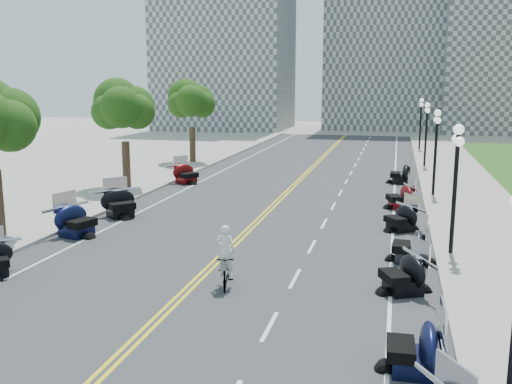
# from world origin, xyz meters

# --- Properties ---
(ground) EXTENTS (160.00, 160.00, 0.00)m
(ground) POSITION_xyz_m (0.00, 0.00, 0.00)
(ground) COLOR gray
(road) EXTENTS (16.00, 90.00, 0.01)m
(road) POSITION_xyz_m (0.00, 10.00, 0.00)
(road) COLOR #333335
(road) RESTS_ON ground
(centerline_yellow_a) EXTENTS (0.12, 90.00, 0.00)m
(centerline_yellow_a) POSITION_xyz_m (-0.12, 10.00, 0.01)
(centerline_yellow_a) COLOR yellow
(centerline_yellow_a) RESTS_ON road
(centerline_yellow_b) EXTENTS (0.12, 90.00, 0.00)m
(centerline_yellow_b) POSITION_xyz_m (0.12, 10.00, 0.01)
(centerline_yellow_b) COLOR yellow
(centerline_yellow_b) RESTS_ON road
(edge_line_north) EXTENTS (0.12, 90.00, 0.00)m
(edge_line_north) POSITION_xyz_m (6.40, 10.00, 0.01)
(edge_line_north) COLOR white
(edge_line_north) RESTS_ON road
(edge_line_south) EXTENTS (0.12, 90.00, 0.00)m
(edge_line_south) POSITION_xyz_m (-6.40, 10.00, 0.01)
(edge_line_south) COLOR white
(edge_line_south) RESTS_ON road
(lane_dash_5) EXTENTS (0.12, 2.00, 0.00)m
(lane_dash_5) POSITION_xyz_m (3.20, -4.00, 0.01)
(lane_dash_5) COLOR white
(lane_dash_5) RESTS_ON road
(lane_dash_6) EXTENTS (0.12, 2.00, 0.00)m
(lane_dash_6) POSITION_xyz_m (3.20, 0.00, 0.01)
(lane_dash_6) COLOR white
(lane_dash_6) RESTS_ON road
(lane_dash_7) EXTENTS (0.12, 2.00, 0.00)m
(lane_dash_7) POSITION_xyz_m (3.20, 4.00, 0.01)
(lane_dash_7) COLOR white
(lane_dash_7) RESTS_ON road
(lane_dash_8) EXTENTS (0.12, 2.00, 0.00)m
(lane_dash_8) POSITION_xyz_m (3.20, 8.00, 0.01)
(lane_dash_8) COLOR white
(lane_dash_8) RESTS_ON road
(lane_dash_9) EXTENTS (0.12, 2.00, 0.00)m
(lane_dash_9) POSITION_xyz_m (3.20, 12.00, 0.01)
(lane_dash_9) COLOR white
(lane_dash_9) RESTS_ON road
(lane_dash_10) EXTENTS (0.12, 2.00, 0.00)m
(lane_dash_10) POSITION_xyz_m (3.20, 16.00, 0.01)
(lane_dash_10) COLOR white
(lane_dash_10) RESTS_ON road
(lane_dash_11) EXTENTS (0.12, 2.00, 0.00)m
(lane_dash_11) POSITION_xyz_m (3.20, 20.00, 0.01)
(lane_dash_11) COLOR white
(lane_dash_11) RESTS_ON road
(lane_dash_12) EXTENTS (0.12, 2.00, 0.00)m
(lane_dash_12) POSITION_xyz_m (3.20, 24.00, 0.01)
(lane_dash_12) COLOR white
(lane_dash_12) RESTS_ON road
(lane_dash_13) EXTENTS (0.12, 2.00, 0.00)m
(lane_dash_13) POSITION_xyz_m (3.20, 28.00, 0.01)
(lane_dash_13) COLOR white
(lane_dash_13) RESTS_ON road
(lane_dash_14) EXTENTS (0.12, 2.00, 0.00)m
(lane_dash_14) POSITION_xyz_m (3.20, 32.00, 0.01)
(lane_dash_14) COLOR white
(lane_dash_14) RESTS_ON road
(lane_dash_15) EXTENTS (0.12, 2.00, 0.00)m
(lane_dash_15) POSITION_xyz_m (3.20, 36.00, 0.01)
(lane_dash_15) COLOR white
(lane_dash_15) RESTS_ON road
(lane_dash_16) EXTENTS (0.12, 2.00, 0.00)m
(lane_dash_16) POSITION_xyz_m (3.20, 40.00, 0.01)
(lane_dash_16) COLOR white
(lane_dash_16) RESTS_ON road
(lane_dash_17) EXTENTS (0.12, 2.00, 0.00)m
(lane_dash_17) POSITION_xyz_m (3.20, 44.00, 0.01)
(lane_dash_17) COLOR white
(lane_dash_17) RESTS_ON road
(lane_dash_18) EXTENTS (0.12, 2.00, 0.00)m
(lane_dash_18) POSITION_xyz_m (3.20, 48.00, 0.01)
(lane_dash_18) COLOR white
(lane_dash_18) RESTS_ON road
(lane_dash_19) EXTENTS (0.12, 2.00, 0.00)m
(lane_dash_19) POSITION_xyz_m (3.20, 52.00, 0.01)
(lane_dash_19) COLOR white
(lane_dash_19) RESTS_ON road
(sidewalk_north) EXTENTS (5.00, 90.00, 0.15)m
(sidewalk_north) POSITION_xyz_m (10.50, 10.00, 0.07)
(sidewalk_north) COLOR #9E9991
(sidewalk_north) RESTS_ON ground
(sidewalk_south) EXTENTS (5.00, 90.00, 0.15)m
(sidewalk_south) POSITION_xyz_m (-10.50, 10.00, 0.07)
(sidewalk_south) COLOR #9E9991
(sidewalk_south) RESTS_ON ground
(distant_block_a) EXTENTS (18.00, 14.00, 26.00)m
(distant_block_a) POSITION_xyz_m (-18.00, 62.00, 13.00)
(distant_block_a) COLOR gray
(distant_block_a) RESTS_ON ground
(distant_block_b) EXTENTS (16.00, 12.00, 30.00)m
(distant_block_b) POSITION_xyz_m (4.00, 68.00, 15.00)
(distant_block_b) COLOR gray
(distant_block_b) RESTS_ON ground
(street_lamp_2) EXTENTS (0.50, 1.20, 4.90)m
(street_lamp_2) POSITION_xyz_m (8.60, 4.00, 2.60)
(street_lamp_2) COLOR black
(street_lamp_2) RESTS_ON sidewalk_north
(street_lamp_3) EXTENTS (0.50, 1.20, 4.90)m
(street_lamp_3) POSITION_xyz_m (8.60, 16.00, 2.60)
(street_lamp_3) COLOR black
(street_lamp_3) RESTS_ON sidewalk_north
(street_lamp_4) EXTENTS (0.50, 1.20, 4.90)m
(street_lamp_4) POSITION_xyz_m (8.60, 28.00, 2.60)
(street_lamp_4) COLOR black
(street_lamp_4) RESTS_ON sidewalk_north
(street_lamp_5) EXTENTS (0.50, 1.20, 4.90)m
(street_lamp_5) POSITION_xyz_m (8.60, 40.00, 2.60)
(street_lamp_5) COLOR black
(street_lamp_5) RESTS_ON sidewalk_north
(tree_3) EXTENTS (4.80, 4.80, 9.20)m
(tree_3) POSITION_xyz_m (-10.00, 14.00, 4.75)
(tree_3) COLOR #235619
(tree_3) RESTS_ON sidewalk_south
(tree_4) EXTENTS (4.80, 4.80, 9.20)m
(tree_4) POSITION_xyz_m (-10.00, 26.00, 4.75)
(tree_4) COLOR #235619
(tree_4) RESTS_ON sidewalk_south
(motorcycle_n_4) EXTENTS (2.06, 2.06, 1.40)m
(motorcycle_n_4) POSITION_xyz_m (7.00, -5.68, 0.70)
(motorcycle_n_4) COLOR black
(motorcycle_n_4) RESTS_ON road
(motorcycle_n_5) EXTENTS (2.67, 2.67, 1.40)m
(motorcycle_n_5) POSITION_xyz_m (6.78, -0.47, 0.70)
(motorcycle_n_5) COLOR black
(motorcycle_n_5) RESTS_ON road
(motorcycle_n_6) EXTENTS (2.12, 2.12, 1.41)m
(motorcycle_n_6) POSITION_xyz_m (7.04, 2.88, 0.70)
(motorcycle_n_6) COLOR black
(motorcycle_n_6) RESTS_ON road
(motorcycle_n_7) EXTENTS (2.65, 2.65, 1.33)m
(motorcycle_n_7) POSITION_xyz_m (6.73, 7.51, 0.66)
(motorcycle_n_7) COLOR black
(motorcycle_n_7) RESTS_ON road
(motorcycle_n_8) EXTENTS (2.57, 2.57, 1.43)m
(motorcycle_n_8) POSITION_xyz_m (6.72, 12.30, 0.72)
(motorcycle_n_8) COLOR #590A0C
(motorcycle_n_8) RESTS_ON road
(motorcycle_n_10) EXTENTS (2.13, 2.13, 1.49)m
(motorcycle_n_10) POSITION_xyz_m (6.75, 20.15, 0.74)
(motorcycle_n_10) COLOR black
(motorcycle_n_10) RESTS_ON road
(motorcycle_s_6) EXTENTS (2.77, 2.77, 1.56)m
(motorcycle_s_6) POSITION_xyz_m (-7.04, 3.17, 0.78)
(motorcycle_s_6) COLOR black
(motorcycle_s_6) RESTS_ON road
(motorcycle_s_7) EXTENTS (3.14, 3.14, 1.56)m
(motorcycle_s_7) POSITION_xyz_m (-6.88, 6.95, 0.78)
(motorcycle_s_7) COLOR black
(motorcycle_s_7) RESTS_ON road
(motorcycle_s_9) EXTENTS (2.89, 2.89, 1.46)m
(motorcycle_s_9) POSITION_xyz_m (-7.12, 16.83, 0.73)
(motorcycle_s_9) COLOR #590A0C
(motorcycle_s_9) RESTS_ON road
(bicycle) EXTENTS (0.96, 1.96, 1.13)m
(bicycle) POSITION_xyz_m (1.12, -1.29, 0.57)
(bicycle) COLOR #A51414
(bicycle) RESTS_ON road
(cyclist_rider) EXTENTS (0.64, 0.42, 1.74)m
(cyclist_rider) POSITION_xyz_m (1.12, -1.29, 2.00)
(cyclist_rider) COLOR silver
(cyclist_rider) RESTS_ON bicycle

